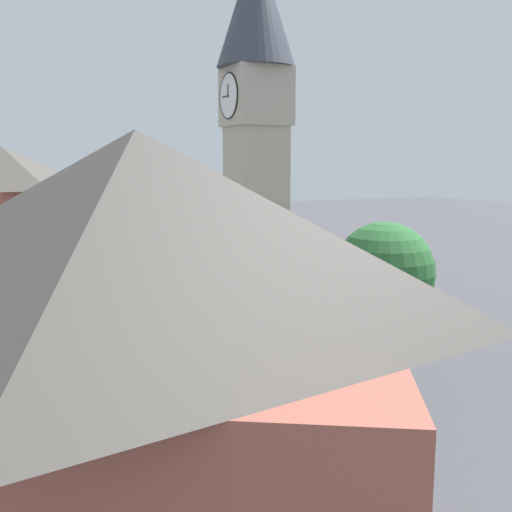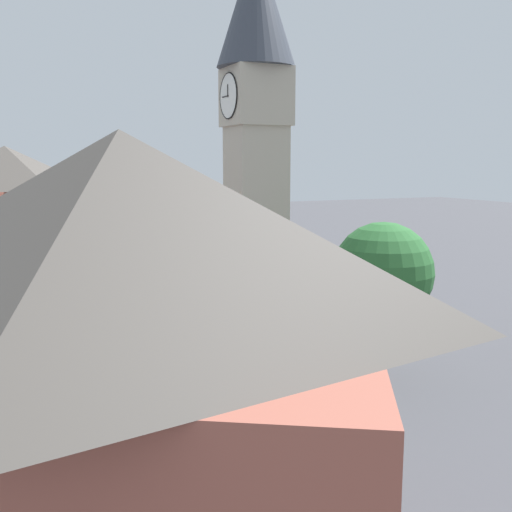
{
  "view_description": "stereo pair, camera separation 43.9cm",
  "coord_description": "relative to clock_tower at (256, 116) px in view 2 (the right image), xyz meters",
  "views": [
    {
      "loc": [
        -26.87,
        12.65,
        9.57
      ],
      "look_at": [
        0.0,
        0.0,
        4.84
      ],
      "focal_mm": 41.91,
      "sensor_mm": 36.0,
      "label": 1
    },
    {
      "loc": [
        -27.05,
        12.25,
        9.57
      ],
      "look_at": [
        0.0,
        0.0,
        4.84
      ],
      "focal_mm": 41.91,
      "sensor_mm": 36.0,
      "label": 2
    }
  ],
  "objects": [
    {
      "name": "building_hall_far",
      "position": [
        17.24,
        10.85,
        -6.34
      ],
      "size": [
        11.41,
        12.6,
        10.59
      ],
      "color": "#995142",
      "rests_on": "ground"
    },
    {
      "name": "car_blue_kerb",
      "position": [
        7.69,
        -1.51,
        -10.98
      ],
      "size": [
        4.21,
        4.0,
        1.53
      ],
      "color": "#236B38",
      "rests_on": "ground"
    },
    {
      "name": "ground_plane",
      "position": [
        -0.0,
        -0.0,
        -11.74
      ],
      "size": [
        200.0,
        200.0,
        0.0
      ],
      "primitive_type": "plane",
      "color": "#424247"
    },
    {
      "name": "lamp_post",
      "position": [
        -3.33,
        4.73,
        -8.53
      ],
      "size": [
        0.36,
        0.36,
        4.76
      ],
      "color": "black",
      "rests_on": "ground"
    },
    {
      "name": "car_silver_kerb",
      "position": [
        12.26,
        -3.89,
        -10.98
      ],
      "size": [
        1.99,
        4.22,
        1.53
      ],
      "color": "silver",
      "rests_on": "ground"
    },
    {
      "name": "car_red_corner",
      "position": [
        7.97,
        7.2,
        -10.98
      ],
      "size": [
        4.45,
        3.28,
        1.53
      ],
      "color": "gold",
      "rests_on": "ground"
    },
    {
      "name": "clock_tower",
      "position": [
        0.0,
        0.0,
        0.0
      ],
      "size": [
        3.8,
        3.8,
        20.1
      ],
      "color": "#A59C89",
      "rests_on": "ground"
    },
    {
      "name": "tree",
      "position": [
        -6.36,
        -3.1,
        -6.91
      ],
      "size": [
        4.35,
        4.35,
        7.03
      ],
      "color": "brown",
      "rests_on": "ground"
    },
    {
      "name": "car_white_side",
      "position": [
        2.41,
        8.99,
        -10.98
      ],
      "size": [
        2.82,
        4.44,
        1.53
      ],
      "color": "white",
      "rests_on": "ground"
    },
    {
      "name": "pedestrian",
      "position": [
        6.1,
        9.88,
        -10.73
      ],
      "size": [
        0.56,
        0.24,
        1.69
      ],
      "color": "#2D3351",
      "rests_on": "ground"
    },
    {
      "name": "building_corner_back",
      "position": [
        -16.77,
        10.13,
        -6.58
      ],
      "size": [
        11.51,
        11.95,
        10.1
      ],
      "color": "#995142",
      "rests_on": "ground"
    }
  ]
}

